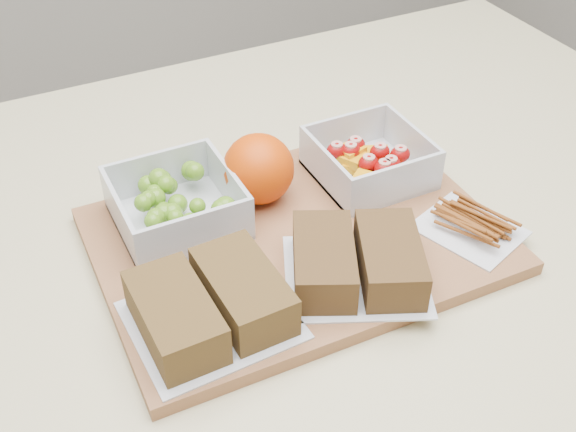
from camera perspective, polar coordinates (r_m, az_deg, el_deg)
name	(u,v)px	position (r m, az deg, el deg)	size (l,w,h in m)	color
cutting_board	(297,240)	(0.78, 0.72, -1.94)	(0.42, 0.30, 0.02)	#98643F
grape_container	(176,204)	(0.79, -8.81, 0.96)	(0.13, 0.13, 0.05)	silver
fruit_container	(369,162)	(0.85, 6.41, 4.28)	(0.12, 0.12, 0.05)	silver
orange	(258,169)	(0.80, -2.35, 3.75)	(0.08, 0.08, 0.08)	#DF4405
sandwich_bag_left	(210,304)	(0.67, -6.19, -6.96)	(0.15, 0.14, 0.05)	silver
sandwich_bag_center	(357,261)	(0.72, 5.46, -3.55)	(0.18, 0.17, 0.04)	silver
pretzel_bag	(471,222)	(0.80, 14.25, -0.47)	(0.12, 0.13, 0.02)	silver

